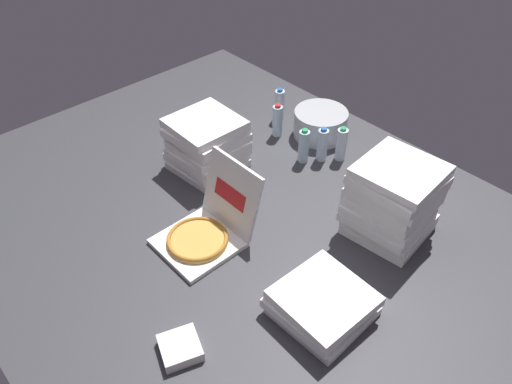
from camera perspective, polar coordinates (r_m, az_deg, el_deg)
The scene contains 12 objects.
ground_plane at distance 2.50m, azimuth -1.53°, elevation -3.73°, with size 3.20×2.40×0.02m, color #38383D.
open_pizza_box at distance 2.38m, azimuth -5.61°, elevation -4.09°, with size 0.35×0.45×0.36m.
pizza_stack_left_mid at distance 2.77m, azimuth -5.63°, elevation 5.48°, with size 0.39×0.38×0.31m.
pizza_stack_right_far at distance 2.11m, azimuth 7.56°, elevation -12.57°, with size 0.37×0.37×0.13m.
pizza_stack_right_near at distance 2.41m, azimuth 15.40°, elevation -0.93°, with size 0.39×0.40×0.39m.
ice_bucket at distance 3.08m, azimuth 7.38°, elevation 7.79°, with size 0.32×0.32×0.16m, color #B7BABF.
water_bottle_0 at distance 2.84m, azimuth 5.48°, elevation 5.26°, with size 0.06×0.06×0.21m.
water_bottle_1 at distance 2.86m, azimuth 7.61°, elevation 5.39°, with size 0.06×0.06×0.21m.
water_bottle_2 at distance 3.21m, azimuth 2.71°, elevation 9.97°, with size 0.06×0.06×0.21m.
water_bottle_3 at distance 3.05m, azimuth 2.47°, elevation 8.16°, with size 0.06×0.06×0.21m.
water_bottle_4 at distance 2.88m, azimuth 9.74°, elevation 5.41°, with size 0.06×0.06×0.21m.
napkin_pile at distance 2.04m, azimuth -8.67°, elevation -17.23°, with size 0.15×0.15×0.05m, color white.
Camera 1 is at (1.35, -1.16, 1.75)m, focal length 34.94 mm.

